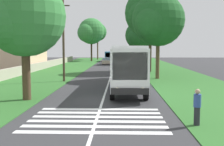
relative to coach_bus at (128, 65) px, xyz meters
The scene contains 21 objects.
ground 5.08m from the coach_bus, 157.00° to the left, with size 160.00×160.00×0.00m, color #333335.
grass_verge_left 14.84m from the coach_bus, 42.90° to the left, with size 120.00×8.00×0.04m, color #2D6628.
grass_verge_right 12.70m from the coach_bus, 30.74° to the right, with size 120.00×8.00×0.04m, color #2D6628.
centre_line 11.12m from the coach_bus, ahead, with size 110.00×0.16×0.01m, color silver.
coach_bus is the anchor object (origin of this frame).
zebra_crossing 9.54m from the coach_bus, 168.84° to the left, with size 4.95×6.80×0.01m.
trailing_car_0 19.79m from the coach_bus, ahead, with size 4.30×1.78×1.43m.
trailing_car_1 25.84m from the coach_bus, ahead, with size 4.30×1.78×1.43m.
trailing_car_2 31.27m from the coach_bus, ahead, with size 4.30×1.78×1.43m.
trailing_car_3 36.82m from the coach_bus, ahead, with size 4.30×1.78×1.43m.
trailing_minibus_0 47.63m from the coach_bus, ahead, with size 6.00×2.14×2.53m.
roadside_tree_left_0 58.89m from the coach_bus, ahead, with size 6.20×5.19×10.52m.
roadside_tree_left_1 8.90m from the coach_bus, 119.69° to the left, with size 6.53×5.50×8.45m.
roadside_tree_left_2 50.29m from the coach_bus, ahead, with size 8.23×6.70×11.01m.
roadside_tree_right_0 19.49m from the coach_bus, 11.20° to the right, with size 8.76×7.41×12.18m.
roadside_tree_right_1 10.65m from the coach_bus, 21.24° to the right, with size 6.74×5.93×9.61m.
roadside_tree_right_2 36.49m from the coach_bus, ahead, with size 6.77×5.94×9.03m.
utility_pole 9.29m from the coach_bus, 46.59° to the left, with size 0.24×1.40×8.47m.
roadside_wall 20.74m from the coach_bus, 40.37° to the left, with size 70.00×0.40×1.18m, color #B2A893.
roadside_building 28.71m from the coach_bus, 39.37° to the left, with size 10.68×9.34×6.45m.
pedestrian 10.72m from the coach_bus, 163.99° to the right, with size 0.34×0.34×1.69m.
Camera 1 is at (-18.78, -1.19, 3.64)m, focal length 44.91 mm.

